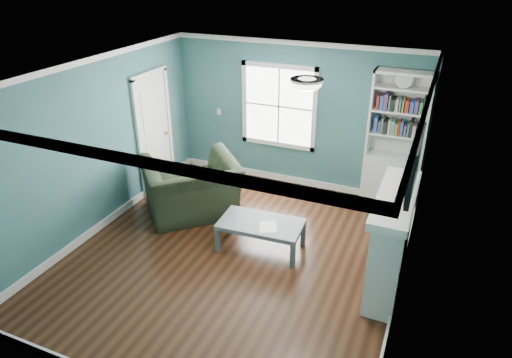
% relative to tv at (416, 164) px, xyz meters
% --- Properties ---
extents(floor, '(5.00, 5.00, 0.00)m').
position_rel_tv_xyz_m(floor, '(-2.20, -0.20, -1.72)').
color(floor, black).
rests_on(floor, ground).
extents(room_walls, '(5.00, 5.00, 5.00)m').
position_rel_tv_xyz_m(room_walls, '(-2.20, -0.20, -0.14)').
color(room_walls, '#315967').
rests_on(room_walls, ground).
extents(trim, '(4.50, 5.00, 2.60)m').
position_rel_tv_xyz_m(trim, '(-2.20, -0.20, -0.49)').
color(trim, white).
rests_on(trim, ground).
extents(window, '(1.40, 0.06, 1.50)m').
position_rel_tv_xyz_m(window, '(-2.50, 2.29, -0.27)').
color(window, white).
rests_on(window, room_walls).
extents(bookshelf, '(0.90, 0.35, 2.31)m').
position_rel_tv_xyz_m(bookshelf, '(-0.43, 2.10, -0.80)').
color(bookshelf, silver).
rests_on(bookshelf, ground).
extents(fireplace, '(0.44, 1.58, 1.30)m').
position_rel_tv_xyz_m(fireplace, '(-0.12, 0.00, -1.09)').
color(fireplace, black).
rests_on(fireplace, ground).
extents(tv, '(0.06, 1.10, 0.65)m').
position_rel_tv_xyz_m(tv, '(0.00, 0.00, 0.00)').
color(tv, black).
rests_on(tv, fireplace).
extents(door, '(0.12, 0.98, 2.17)m').
position_rel_tv_xyz_m(door, '(-4.42, 1.20, -0.65)').
color(door, silver).
rests_on(door, ground).
extents(ceiling_fixture, '(0.38, 0.38, 0.15)m').
position_rel_tv_xyz_m(ceiling_fixture, '(-1.30, -0.10, 0.82)').
color(ceiling_fixture, white).
rests_on(ceiling_fixture, room_walls).
extents(light_switch, '(0.08, 0.01, 0.12)m').
position_rel_tv_xyz_m(light_switch, '(-3.70, 2.28, -0.52)').
color(light_switch, white).
rests_on(light_switch, room_walls).
extents(recliner, '(1.68, 1.67, 1.26)m').
position_rel_tv_xyz_m(recliner, '(-3.36, 0.58, -1.10)').
color(recliner, black).
rests_on(recliner, ground).
extents(coffee_table, '(1.22, 0.71, 0.43)m').
position_rel_tv_xyz_m(coffee_table, '(-1.93, 0.09, -1.35)').
color(coffee_table, '#4E595E').
rests_on(coffee_table, ground).
extents(paper_sheet, '(0.34, 0.37, 0.00)m').
position_rel_tv_xyz_m(paper_sheet, '(-1.80, 0.02, -1.29)').
color(paper_sheet, white).
rests_on(paper_sheet, coffee_table).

